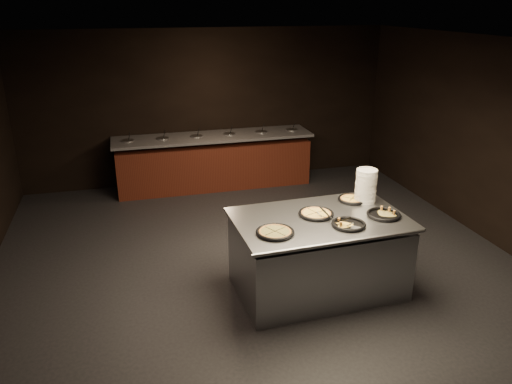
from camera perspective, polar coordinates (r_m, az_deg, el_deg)
room at (r=5.91m, az=1.33°, el=2.29°), size 7.02×8.02×2.92m
salad_bar at (r=9.52m, az=-4.80°, el=3.16°), size 3.70×0.83×1.18m
serving_counter at (r=6.13m, az=7.10°, el=-7.26°), size 2.06×1.36×0.97m
plate_stack at (r=6.40m, az=12.45°, el=0.69°), size 0.26×0.26×0.42m
pan_veggie_whole at (r=5.46m, az=2.19°, el=-4.59°), size 0.42×0.42×0.04m
pan_cheese_whole at (r=5.96m, az=6.88°, el=-2.46°), size 0.42×0.42×0.04m
pan_cheese_slices_a at (r=6.46m, az=10.92°, el=-0.81°), size 0.36×0.36×0.04m
pan_cheese_slices_b at (r=5.74m, az=10.54°, el=-3.64°), size 0.39×0.39×0.04m
pan_veggie_slices at (r=6.09m, az=14.38°, el=-2.50°), size 0.40×0.40×0.04m
server_left at (r=5.84m, az=7.57°, el=-2.48°), size 0.22×0.26×0.15m
server_right at (r=5.67m, az=10.38°, el=-3.42°), size 0.24×0.24×0.15m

